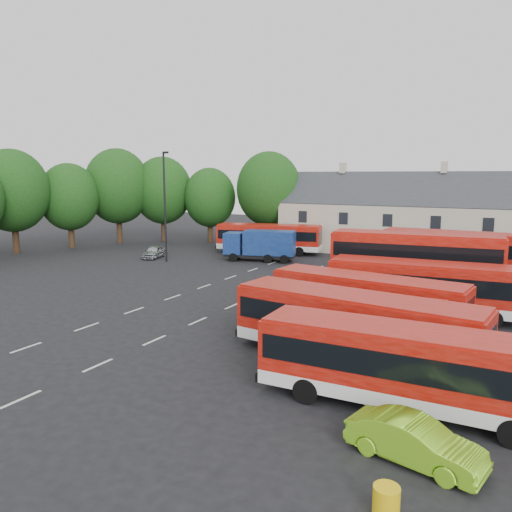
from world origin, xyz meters
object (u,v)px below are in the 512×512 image
object	(u,v)px
silver_car	(154,252)
lime_car	(415,441)
bus_dd_south	(415,262)
lamppost	(165,204)
grit_bin	(386,503)
bus_row_a	(408,362)
box_truck	(261,244)

from	to	relation	value
silver_car	lime_car	world-z (taller)	lime_car
bus_dd_south	lamppost	world-z (taller)	lamppost
silver_car	lime_car	size ratio (longest dim) A/B	0.91
bus_dd_south	silver_car	world-z (taller)	bus_dd_south
grit_bin	lamppost	size ratio (longest dim) A/B	0.08
bus_row_a	grit_bin	world-z (taller)	bus_row_a
silver_car	bus_row_a	bearing A→B (deg)	-52.36
silver_car	lamppost	size ratio (longest dim) A/B	0.34
bus_dd_south	lime_car	distance (m)	21.42
box_truck	lamppost	world-z (taller)	lamppost
bus_row_a	silver_car	bearing A→B (deg)	141.99
silver_car	lime_car	xyz separation A→B (m)	(31.78, -25.99, 0.04)
lime_car	lamppost	size ratio (longest dim) A/B	0.38
bus_dd_south	lime_car	xyz separation A→B (m)	(4.15, -20.91, -1.99)
grit_bin	lamppost	xyz separation A→B (m)	(-29.07, 27.73, 5.40)
grit_bin	lime_car	bearing A→B (deg)	87.61
box_truck	silver_car	distance (m)	11.46
silver_car	grit_bin	xyz separation A→B (m)	(31.66, -28.93, -0.21)
box_truck	bus_dd_south	bearing A→B (deg)	-42.87
bus_dd_south	silver_car	distance (m)	28.17
bus_dd_south	bus_row_a	bearing A→B (deg)	-85.49
bus_row_a	silver_car	distance (m)	38.30
box_truck	lamppost	bearing A→B (deg)	-165.19
grit_bin	lamppost	distance (m)	40.53
box_truck	grit_bin	bearing A→B (deg)	-72.90
box_truck	bus_row_a	bearing A→B (deg)	-68.20
bus_dd_south	grit_bin	xyz separation A→B (m)	(4.03, -23.85, -2.24)
silver_car	lamppost	bearing A→B (deg)	-41.04
box_truck	silver_car	xyz separation A→B (m)	(-10.82, -3.61, -1.12)
bus_row_a	grit_bin	size ratio (longest dim) A/B	12.89
bus_row_a	box_truck	bearing A→B (deg)	125.60
bus_row_a	bus_dd_south	distance (m)	17.88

